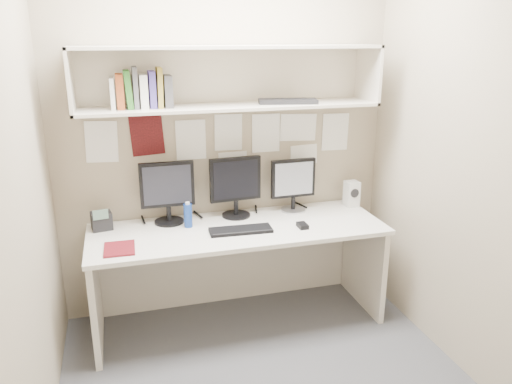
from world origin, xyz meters
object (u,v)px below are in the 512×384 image
object	(u,v)px
desk_phone	(102,221)
monitor_left	(167,190)
desk	(239,275)
keyboard	(241,230)
monitor_center	(235,184)
monitor_right	(293,182)
speaker	(352,194)
maroon_notebook	(119,249)

from	to	relation	value
desk_phone	monitor_left	bearing A→B (deg)	-7.64
desk	desk_phone	bearing A→B (deg)	167.08
keyboard	monitor_left	bearing A→B (deg)	147.81
monitor_left	monitor_center	bearing A→B (deg)	0.08
monitor_left	monitor_right	xyz separation A→B (m)	(0.92, 0.00, -0.02)
keyboard	speaker	world-z (taller)	speaker
monitor_center	speaker	world-z (taller)	monitor_center
monitor_center	keyboard	world-z (taller)	monitor_center
monitor_right	desk_phone	world-z (taller)	monitor_right
desk	maroon_notebook	world-z (taller)	maroon_notebook
monitor_left	speaker	distance (m)	1.39
monitor_center	monitor_right	size ratio (longest dim) A/B	1.11
desk_phone	monitor_right	bearing A→B (deg)	-8.86
monitor_left	monitor_right	bearing A→B (deg)	0.09
keyboard	monitor_center	bearing A→B (deg)	85.29
monitor_right	speaker	xyz separation A→B (m)	(0.47, -0.03, -0.12)
desk	monitor_left	bearing A→B (deg)	153.70
maroon_notebook	desk_phone	bearing A→B (deg)	107.07
desk	monitor_center	size ratio (longest dim) A/B	4.61
desk	maroon_notebook	distance (m)	0.89
desk	desk_phone	size ratio (longest dim) A/B	12.61
desk	maroon_notebook	bearing A→B (deg)	-167.69
maroon_notebook	desk	bearing A→B (deg)	13.89
monitor_right	keyboard	world-z (taller)	monitor_right
keyboard	maroon_notebook	xyz separation A→B (m)	(-0.79, -0.08, -0.00)
monitor_left	desk_phone	world-z (taller)	monitor_left
desk	keyboard	distance (m)	0.38
monitor_right	desk_phone	size ratio (longest dim) A/B	2.46
desk	monitor_center	world-z (taller)	monitor_center
monitor_left	maroon_notebook	size ratio (longest dim) A/B	1.92
desk	monitor_right	world-z (taller)	monitor_right
monitor_left	keyboard	distance (m)	0.58
speaker	monitor_right	bearing A→B (deg)	173.02
monitor_center	keyboard	xyz separation A→B (m)	(-0.04, -0.31, -0.23)
keyboard	desk_phone	distance (m)	0.94
desk	monitor_left	size ratio (longest dim) A/B	4.62
keyboard	desk_phone	world-z (taller)	desk_phone
monitor_center	monitor_right	bearing A→B (deg)	-4.22
speaker	keyboard	bearing A→B (deg)	-166.93
monitor_center	keyboard	distance (m)	0.39
keyboard	maroon_notebook	size ratio (longest dim) A/B	1.85
monitor_center	maroon_notebook	bearing A→B (deg)	-158.90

